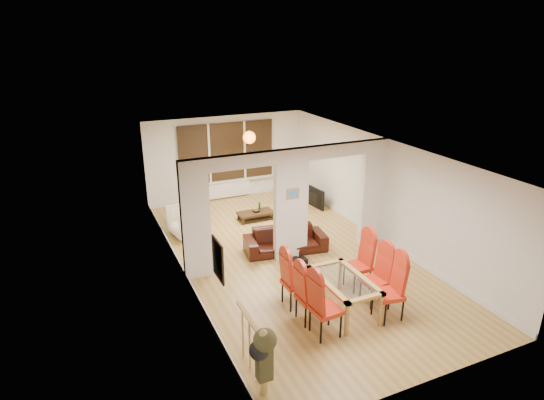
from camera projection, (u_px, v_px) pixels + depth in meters
floor at (290, 256)px, 10.68m from camera, size 5.00×9.00×0.01m
room_walls at (291, 205)px, 10.23m from camera, size 5.00×9.00×2.60m
divider_wall at (291, 205)px, 10.23m from camera, size 5.00×0.18×2.60m
bay_window_blinds at (227, 152)px, 13.96m from camera, size 3.00×0.08×1.80m
radiator at (229, 189)px, 14.34m from camera, size 1.40×0.08×0.50m
pendant_light at (249, 137)px, 12.87m from camera, size 0.36×0.36×0.36m
stair_newel at (251, 341)px, 6.89m from camera, size 0.40×1.20×1.10m
wall_poster at (218, 260)px, 7.12m from camera, size 0.04×0.52×0.67m
pillar_photo at (293, 194)px, 10.04m from camera, size 0.30×0.03×0.25m
dining_table at (343, 295)px, 8.49m from camera, size 0.82×1.45×0.68m
dining_chair_la at (326, 305)px, 7.74m from camera, size 0.51×0.51×1.17m
dining_chair_lb at (310, 293)px, 8.14m from camera, size 0.46×0.46×1.11m
dining_chair_lc at (295, 279)px, 8.60m from camera, size 0.46×0.46×1.12m
dining_chair_ra at (389, 290)px, 8.20m from camera, size 0.55×0.55×1.17m
dining_chair_rb at (375, 277)px, 8.67m from camera, size 0.49×0.49×1.12m
dining_chair_rc at (358, 263)px, 9.18m from camera, size 0.47×0.47×1.15m
sofa at (285, 240)px, 10.86m from camera, size 2.04×1.05×0.57m
armchair at (188, 221)px, 11.69m from camera, size 0.99×1.01×0.79m
person at (196, 196)px, 12.33m from camera, size 0.66×0.56×1.53m
television at (310, 197)px, 13.64m from camera, size 1.07×0.23×0.61m
coffee_table at (256, 216)px, 12.74m from camera, size 1.03×0.57×0.23m
bottle at (260, 206)px, 12.77m from camera, size 0.06×0.06×0.26m
bowl at (256, 211)px, 12.72m from camera, size 0.22×0.22×0.05m
shoes at (300, 260)px, 10.39m from camera, size 0.26×0.29×0.11m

